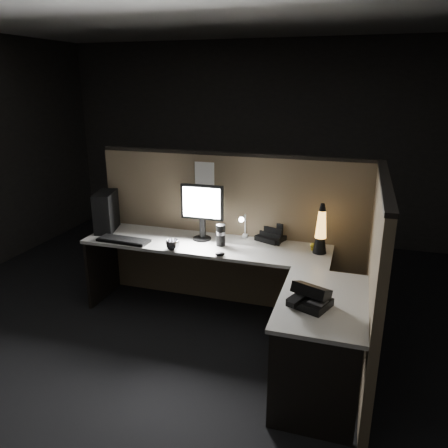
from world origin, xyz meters
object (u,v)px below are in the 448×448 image
(monitor, at_px, (202,207))
(desk_phone, at_px, (310,297))
(keyboard, at_px, (124,240))
(lava_lamp, at_px, (321,233))
(pc_tower, at_px, (106,211))

(monitor, xyz_separation_m, desk_phone, (1.13, -1.01, -0.26))
(keyboard, relative_size, lava_lamp, 1.12)
(monitor, bearing_deg, desk_phone, -42.43)
(lava_lamp, bearing_deg, keyboard, -171.58)
(keyboard, bearing_deg, desk_phone, -19.25)
(pc_tower, relative_size, lava_lamp, 0.87)
(monitor, distance_m, desk_phone, 1.54)
(monitor, distance_m, lava_lamp, 1.11)
(lava_lamp, bearing_deg, pc_tower, -179.70)
(pc_tower, distance_m, keyboard, 0.45)
(pc_tower, xyz_separation_m, monitor, (1.01, 0.04, 0.12))
(pc_tower, xyz_separation_m, keyboard, (0.33, -0.25, -0.18))
(desk_phone, bearing_deg, monitor, 160.98)
(monitor, relative_size, desk_phone, 1.71)
(lava_lamp, distance_m, desk_phone, 0.99)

